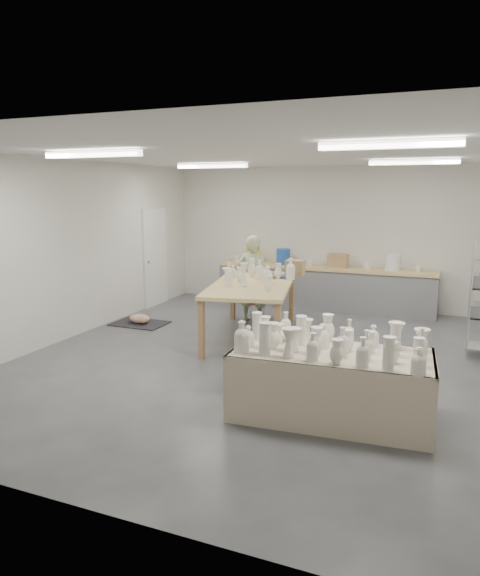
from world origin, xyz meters
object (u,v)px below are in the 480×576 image
at_px(potter, 253,279).
at_px(red_stool, 258,303).
at_px(drying_table, 330,380).
at_px(work_table, 257,282).

height_order(potter, red_stool, potter).
xyz_separation_m(drying_table, work_table, (-1.87, 2.71, 0.52)).
bearing_deg(drying_table, potter, 118.23).
relative_size(work_table, red_stool, 6.29).
xyz_separation_m(work_table, potter, (-0.44, 0.95, -0.12)).
bearing_deg(potter, drying_table, 117.63).
distance_m(potter, red_stool, 0.59).
bearing_deg(red_stool, work_table, -70.09).
distance_m(work_table, potter, 1.05).
height_order(work_table, potter, potter).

